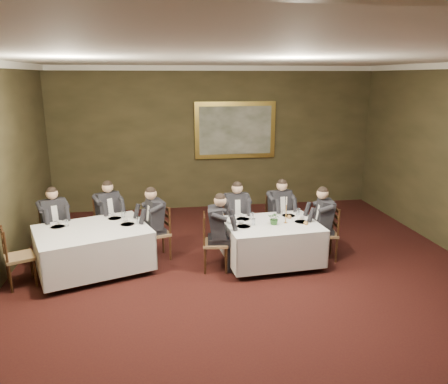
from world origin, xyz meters
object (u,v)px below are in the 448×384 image
object	(u,v)px
table_second	(93,246)
chair_sec_backleft	(56,242)
table_main	(272,240)
chair_main_endleft	(215,254)
diner_main_endleft	(215,241)
chair_sec_backright	(109,234)
centerpiece	(275,218)
diner_sec_endright	(157,232)
chair_main_endright	(325,244)
chair_sec_endleft	(20,269)
candlestick	(286,213)
diner_main_endright	(325,232)
chair_main_backleft	(236,235)
diner_sec_backright	(108,223)
chair_main_backright	(278,231)
diner_sec_backleft	(55,231)
diner_main_backright	(279,220)
painting	(235,130)
chair_sec_endright	(158,243)
diner_main_backleft	(236,224)

from	to	relation	value
table_second	chair_sec_backleft	bearing A→B (deg)	136.98
table_main	chair_main_endleft	world-z (taller)	chair_main_endleft
table_second	diner_main_endleft	bearing A→B (deg)	-7.25
diner_main_endleft	chair_sec_backright	xyz separation A→B (m)	(-1.92, 1.31, -0.23)
centerpiece	table_main	bearing A→B (deg)	108.02
diner_sec_endright	chair_sec_backright	bearing A→B (deg)	36.20
chair_main_endright	chair_sec_endleft	distance (m)	5.20
chair_main_endright	candlestick	distance (m)	1.03
candlestick	diner_main_endright	bearing A→B (deg)	7.00
table_second	chair_main_backleft	bearing A→B (deg)	13.29
diner_sec_backright	chair_main_backright	bearing A→B (deg)	143.21
diner_sec_backleft	chair_sec_endleft	xyz separation A→B (m)	(-0.32, -1.09, -0.23)
table_main	centerpiece	distance (m)	0.44
diner_main_backright	chair_sec_endleft	xyz separation A→B (m)	(-4.54, -1.05, -0.23)
painting	diner_sec_endright	bearing A→B (deg)	-123.02
diner_sec_endright	chair_main_backleft	bearing A→B (deg)	-99.30
chair_main_endleft	chair_sec_backright	xyz separation A→B (m)	(-1.91, 1.31, 0.00)
diner_sec_backleft	chair_sec_endright	size ratio (longest dim) A/B	1.35
diner_main_backleft	candlestick	world-z (taller)	diner_main_backleft
diner_main_backright	diner_sec_backleft	bearing A→B (deg)	-11.36
chair_sec_backleft	chair_sec_endleft	world-z (taller)	same
chair_main_endleft	diner_main_endleft	world-z (taller)	diner_main_endleft
chair_sec_backright	diner_main_backright	bearing A→B (deg)	142.86
table_main	chair_main_backright	xyz separation A→B (m)	(0.37, 0.86, -0.17)
chair_main_endright	chair_sec_endright	distance (m)	3.06
chair_sec_endright	candlestick	size ratio (longest dim) A/B	2.06
table_second	chair_main_endright	size ratio (longest dim) A/B	2.18
chair_main_endright	centerpiece	distance (m)	1.18
diner_sec_backleft	diner_sec_endright	bearing A→B (deg)	143.86
painting	chair_main_backleft	bearing A→B (deg)	-99.86
candlestick	painting	distance (m)	3.81
table_main	diner_sec_backleft	bearing A→B (deg)	166.87
diner_main_endleft	diner_main_endright	bearing A→B (deg)	101.49
table_main	diner_sec_backright	distance (m)	3.17
table_main	diner_main_endleft	xyz separation A→B (m)	(-1.01, -0.08, 0.06)
diner_main_backleft	painting	bearing A→B (deg)	-101.29
painting	chair_main_endleft	bearing A→B (deg)	-105.37
diner_sec_backright	diner_main_backleft	bearing A→B (deg)	139.27
chair_sec_backleft	diner_sec_backright	xyz separation A→B (m)	(0.93, 0.31, 0.23)
chair_sec_endright	diner_sec_endright	distance (m)	0.23
table_main	chair_sec_endleft	world-z (taller)	chair_sec_endleft
candlestick	chair_sec_endleft	bearing A→B (deg)	-177.71
chair_main_endleft	chair_sec_endright	size ratio (longest dim) A/B	1.00
chair_sec_backright	chair_sec_endleft	bearing A→B (deg)	18.45
chair_main_backright	candlestick	xyz separation A→B (m)	(-0.13, -0.88, 0.66)
table_second	diner_sec_endright	world-z (taller)	diner_sec_endright
diner_main_endright	diner_sec_backleft	bearing A→B (deg)	88.32
chair_main_endright	diner_sec_backleft	world-z (taller)	diner_sec_backleft
chair_main_backright	diner_main_endright	size ratio (longest dim) A/B	0.74
table_main	diner_main_endleft	size ratio (longest dim) A/B	1.27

